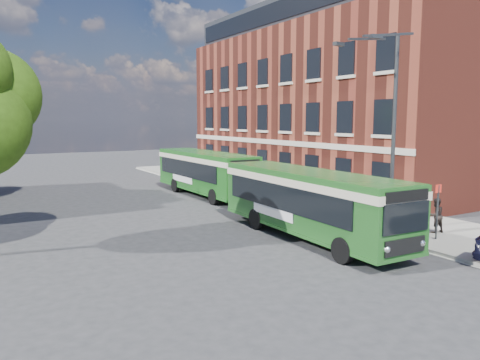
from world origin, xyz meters
TOP-DOWN VIEW (x-y plane):
  - ground at (0.00, 0.00)m, footprint 120.00×120.00m
  - pavement at (7.00, 8.00)m, footprint 6.00×48.00m
  - kerb_line at (3.95, 8.00)m, footprint 0.12×48.00m
  - brick_office at (14.00, 12.00)m, footprint 12.10×26.00m
  - street_lamp at (4.84, -2.00)m, footprint 2.96×2.38m
  - bus_stop_sign at (5.60, -4.20)m, footprint 0.35×0.08m
  - bus_front at (1.31, -0.86)m, footprint 2.87×11.05m
  - bus_rear at (2.51, 12.07)m, footprint 2.73×10.82m
  - pedestrian_a at (5.18, -1.50)m, footprint 0.65×0.62m
  - pedestrian_b at (6.58, -3.40)m, footprint 0.87×0.74m

SIDE VIEW (x-z plane):
  - ground at x=0.00m, z-range 0.00..0.00m
  - kerb_line at x=3.95m, z-range 0.00..0.01m
  - pavement at x=7.00m, z-range 0.00..0.15m
  - pedestrian_a at x=5.18m, z-range 0.15..1.64m
  - pedestrian_b at x=6.58m, z-range 0.15..1.74m
  - bus_stop_sign at x=5.60m, z-range 0.25..2.77m
  - bus_rear at x=2.51m, z-range 0.32..3.34m
  - bus_front at x=1.31m, z-range 0.32..3.34m
  - street_lamp at x=4.84m, z-range 0.29..9.29m
  - brick_office at x=14.00m, z-range -0.13..14.07m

